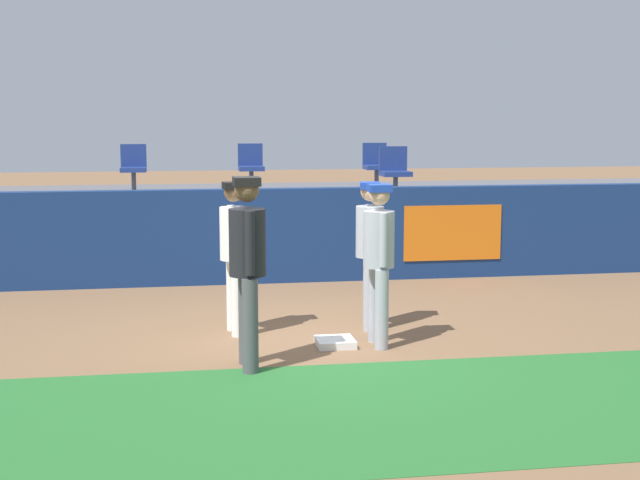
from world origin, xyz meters
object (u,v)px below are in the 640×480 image
Objects in this scene: player_umpire at (248,259)px; first_base at (335,342)px; seat_back_left at (134,165)px; seat_back_center at (251,164)px; player_coach_visitor at (379,253)px; player_fielder_home at (235,247)px; player_runner_visitor at (370,244)px; seat_back_right at (376,163)px; seat_front_right at (395,169)px.

first_base is at bearing 123.17° from player_umpire.
seat_back_center is at bearing -0.00° from seat_back_left.
player_coach_visitor is 0.93× the size of player_umpire.
seat_back_center is (-0.28, 6.98, 1.51)m from first_base.
player_umpire is 2.21× the size of seat_back_left.
player_umpire is at bearing -145.17° from first_base.
first_base is at bearing 46.47° from player_fielder_home.
player_runner_visitor is (0.53, 0.74, 0.94)m from first_base.
seat_back_right is at bearing 156.96° from player_umpire.
player_coach_visitor is at bearing -84.04° from seat_back_center.
seat_front_right is at bearing 163.73° from player_coach_visitor.
seat_back_right is (1.49, 6.24, 0.57)m from player_runner_visitor.
player_umpire is at bearing -79.83° from seat_back_left.
seat_back_center is (-2.30, 0.00, 0.00)m from seat_back_right.
first_base is at bearing -71.38° from seat_back_left.
seat_front_right is at bearing 173.58° from player_runner_visitor.
player_coach_visitor reaches higher than player_fielder_home.
seat_back_right reaches higher than player_coach_visitor.
seat_back_center is at bearing 166.83° from player_fielder_home.
player_umpire is at bearing -5.53° from player_fielder_home.
seat_back_right is (1.57, 7.03, 0.55)m from player_coach_visitor.
player_coach_visitor is 2.05× the size of seat_back_right.
player_umpire is 6.56m from seat_front_right.
seat_front_right reaches higher than first_base.
player_coach_visitor is at bearing 54.72° from player_fielder_home.
seat_back_left is at bearing 108.62° from first_base.
seat_back_left is 4.64m from seat_front_right.
player_fielder_home is at bearing -77.77° from seat_back_left.
first_base is 1.31m from player_runner_visitor.
player_fielder_home is (-1.00, 0.76, 0.94)m from first_base.
player_runner_visitor is 4.69m from seat_front_right.
seat_back_right is at bearing 87.00° from seat_front_right.
player_runner_visitor is 0.91× the size of player_umpire.
seat_back_center is (2.07, -0.00, -0.00)m from seat_back_left.
player_coach_visitor is at bearing 5.45° from player_runner_visitor.
seat_back_right is 1.80m from seat_front_right.
first_base is 0.48× the size of seat_back_right.
player_runner_visitor is 2.00× the size of seat_back_right.
seat_front_right is (2.93, 4.43, 0.57)m from player_fielder_home.
first_base is at bearing -96.11° from player_coach_visitor.
seat_back_right is at bearing 147.56° from player_fielder_home.
first_base is 7.15m from seat_back_center.
seat_back_center is (0.73, 6.23, 0.57)m from player_fielder_home.
player_coach_visitor is 2.05× the size of seat_back_center.
seat_back_left is 1.00× the size of seat_front_right.
player_fielder_home is 2.03× the size of seat_back_right.
seat_back_right is (3.00, 7.66, 0.47)m from player_umpire.
player_fielder_home is 6.94m from seat_back_right.
seat_back_right reaches higher than player_runner_visitor.
seat_back_right and seat_back_center have the same top height.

